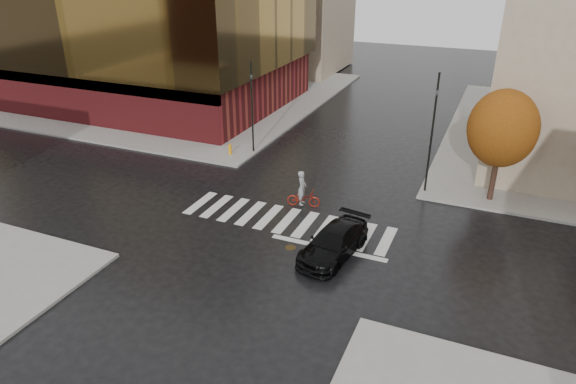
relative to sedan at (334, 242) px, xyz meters
name	(u,v)px	position (x,y,z in m)	size (l,w,h in m)	color
ground	(283,225)	(-3.44, 1.80, -0.70)	(120.00, 120.00, 0.00)	black
sidewalk_nw	(178,93)	(-24.44, 22.80, -0.63)	(30.00, 30.00, 0.15)	gray
crosswalk	(287,221)	(-3.44, 2.30, -0.70)	(12.00, 3.00, 0.01)	silver
office_glass	(141,11)	(-25.44, 19.79, 7.58)	(27.00, 19.00, 16.00)	maroon
tree_ne_a	(503,129)	(6.56, 9.20, 3.75)	(3.80, 3.80, 6.50)	black
sedan	(334,242)	(0.00, 0.00, 0.00)	(1.97, 4.84, 1.40)	black
cyclist	(303,194)	(-3.29, 4.30, 0.03)	(2.00, 1.06, 2.16)	#9D1A0E
traffic_light_nw	(252,103)	(-9.74, 10.80, 3.01)	(0.20, 0.19, 6.41)	black
traffic_light_ne	(433,126)	(2.86, 8.88, 3.51)	(0.20, 0.22, 7.15)	black
fire_hydrant	(230,149)	(-10.99, 9.61, -0.14)	(0.27, 0.27, 0.75)	orange
manhole	(290,248)	(-2.16, -0.20, -0.70)	(0.55, 0.55, 0.01)	#443518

